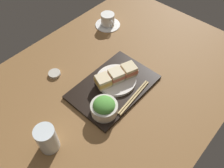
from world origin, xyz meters
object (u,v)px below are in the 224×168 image
small_sauce_dish (55,74)px  drinking_glass (47,139)px  chopsticks_pair (134,97)px  coffee_cup (108,21)px  sandwich_near (103,81)px  sandwich_far (129,70)px  sandwich_middle (116,75)px  salad_bowl (104,107)px  sandwich_plate (116,80)px

small_sauce_dish → drinking_glass: bearing=-132.0°
small_sauce_dish → chopsticks_pair: bearing=-69.6°
coffee_cup → chopsticks_pair: bearing=-125.4°
sandwich_near → sandwich_far: 13.84cm
sandwich_middle → sandwich_far: size_ratio=0.97×
sandwich_middle → drinking_glass: bearing=-177.3°
sandwich_far → coffee_cup: size_ratio=0.57×
chopsticks_pair → small_sauce_dish: size_ratio=3.79×
salad_bowl → small_sauce_dish: salad_bowl is taller
chopsticks_pair → small_sauce_dish: 40.76cm
sandwich_near → sandwich_far: (13.05, -4.61, 0.08)cm
sandwich_near → coffee_cup: size_ratio=0.56×
sandwich_near → sandwich_middle: size_ratio=1.01×
sandwich_plate → salad_bowl: salad_bowl is taller
sandwich_plate → drinking_glass: size_ratio=1.56×
salad_bowl → drinking_glass: (-24.97, 5.68, 1.18)cm
sandwich_middle → small_sauce_dish: 30.84cm
sandwich_near → coffee_cup: bearing=39.8°
sandwich_middle → drinking_glass: 41.27cm
coffee_cup → drinking_glass: size_ratio=1.21×
sandwich_plate → coffee_cup: bearing=47.5°
coffee_cup → drinking_glass: 79.55cm
sandwich_plate → chopsticks_pair: sandwich_plate is taller
coffee_cup → small_sauce_dish: bearing=-171.2°
coffee_cup → sandwich_middle: bearing=-132.5°
sandwich_near → salad_bowl: (-9.73, -9.93, -0.37)cm
sandwich_far → coffee_cup: sandwich_far is taller
sandwich_middle → salad_bowl: bearing=-154.8°
salad_bowl → small_sauce_dish: bearing=90.0°
sandwich_plate → small_sauce_dish: bearing=122.2°
sandwich_plate → salad_bowl: 18.17cm
sandwich_far → chopsticks_pair: sandwich_far is taller
coffee_cup → sandwich_near: bearing=-140.2°
salad_bowl → chopsticks_pair: bearing=-18.6°
sandwich_plate → sandwich_far: bearing=-19.4°
sandwich_near → chopsticks_pair: size_ratio=0.36×
small_sauce_dish → salad_bowl: bearing=-90.0°
sandwich_plate → drinking_glass: (-41.22, -1.95, 3.98)cm
sandwich_plate → sandwich_near: 7.61cm
chopsticks_pair → drinking_glass: (-39.15, 10.46, 4.31)cm
sandwich_middle → salad_bowl: size_ratio=0.70×
sandwich_middle → chopsticks_pair: 13.10cm
sandwich_middle → sandwich_far: sandwich_middle is taller
sandwich_near → sandwich_middle: (6.52, -2.30, 0.13)cm
salad_bowl → drinking_glass: 25.63cm
chopsticks_pair → coffee_cup: coffee_cup is taller
sandwich_plate → chopsticks_pair: size_ratio=0.85×
sandwich_near → drinking_glass: drinking_glass is taller
sandwich_near → drinking_glass: size_ratio=0.67×
sandwich_middle → chopsticks_pair: size_ratio=0.36×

